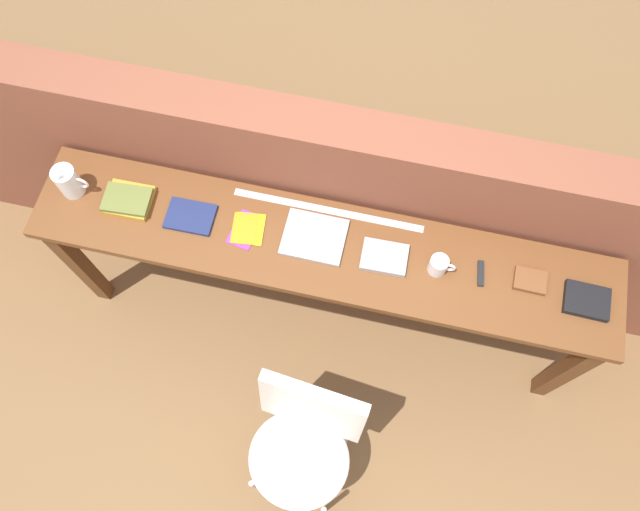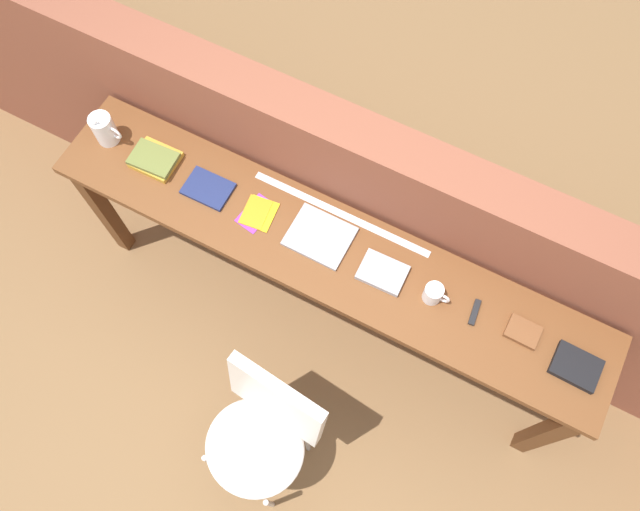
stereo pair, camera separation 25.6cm
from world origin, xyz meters
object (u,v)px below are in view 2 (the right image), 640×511
object	(u,v)px
pitcher_white	(104,129)
book_stack_leftmost	(155,159)
magazine_cycling	(208,189)
multitool_folded	(475,312)
book_repair_rightmost	(576,367)
mug	(434,294)
leather_journal_brown	(523,332)
pamphlet_pile_colourful	(257,213)
book_open_centre	(320,236)
chair_white_moulded	(262,432)

from	to	relation	value
pitcher_white	book_stack_leftmost	size ratio (longest dim) A/B	0.89
book_stack_leftmost	magazine_cycling	bearing A→B (deg)	-2.22
multitool_folded	book_repair_rightmost	xyz separation A→B (m)	(0.43, -0.03, 0.01)
mug	leather_journal_brown	distance (m)	0.38
book_repair_rightmost	leather_journal_brown	bearing A→B (deg)	172.11
book_stack_leftmost	book_repair_rightmost	xyz separation A→B (m)	(1.94, -0.02, -0.01)
leather_journal_brown	multitool_folded	bearing A→B (deg)	-175.68
multitool_folded	book_repair_rightmost	size ratio (longest dim) A/B	0.61
book_stack_leftmost	mug	size ratio (longest dim) A/B	1.87
pitcher_white	pamphlet_pile_colourful	xyz separation A→B (m)	(0.78, -0.02, -0.07)
book_stack_leftmost	book_open_centre	size ratio (longest dim) A/B	0.79
book_open_centre	book_repair_rightmost	xyz separation A→B (m)	(1.13, -0.03, 0.01)
pitcher_white	leather_journal_brown	bearing A→B (deg)	0.30
pamphlet_pile_colourful	leather_journal_brown	world-z (taller)	leather_journal_brown
chair_white_moulded	book_stack_leftmost	distance (m)	1.27
chair_white_moulded	mug	world-z (taller)	mug
mug	magazine_cycling	bearing A→B (deg)	179.78
book_open_centre	multitool_folded	distance (m)	0.70
pamphlet_pile_colourful	book_open_centre	xyz separation A→B (m)	(0.29, 0.03, 0.00)
pitcher_white	book_stack_leftmost	xyz separation A→B (m)	(0.25, -0.00, -0.05)
book_open_centre	book_stack_leftmost	bearing A→B (deg)	-178.78
pamphlet_pile_colourful	book_repair_rightmost	xyz separation A→B (m)	(1.42, -0.01, 0.01)
chair_white_moulded	leather_journal_brown	world-z (taller)	leather_journal_brown
pitcher_white	leather_journal_brown	world-z (taller)	pitcher_white
magazine_cycling	pamphlet_pile_colourful	xyz separation A→B (m)	(0.25, -0.00, -0.00)
mug	book_repair_rightmost	world-z (taller)	mug
chair_white_moulded	book_stack_leftmost	world-z (taller)	book_stack_leftmost
magazine_cycling	mug	distance (m)	1.06
magazine_cycling	leather_journal_brown	size ratio (longest dim) A/B	1.56
book_open_centre	multitool_folded	size ratio (longest dim) A/B	2.36
leather_journal_brown	magazine_cycling	bearing A→B (deg)	-178.06
leather_journal_brown	book_repair_rightmost	world-z (taller)	book_repair_rightmost
book_stack_leftmost	pamphlet_pile_colourful	world-z (taller)	book_stack_leftmost
chair_white_moulded	magazine_cycling	distance (m)	1.07
book_stack_leftmost	pamphlet_pile_colourful	distance (m)	0.53
pitcher_white	magazine_cycling	distance (m)	0.53
pitcher_white	multitool_folded	bearing A→B (deg)	-0.05
pitcher_white	leather_journal_brown	xyz separation A→B (m)	(1.97, 0.01, -0.07)
magazine_cycling	multitool_folded	distance (m)	1.24
book_open_centre	leather_journal_brown	world-z (taller)	leather_journal_brown
pitcher_white	book_open_centre	size ratio (longest dim) A/B	0.71
multitool_folded	leather_journal_brown	size ratio (longest dim) A/B	0.85
pitcher_white	multitool_folded	distance (m)	1.77
mug	book_repair_rightmost	xyz separation A→B (m)	(0.60, -0.01, -0.03)
book_open_centre	mug	distance (m)	0.53
chair_white_moulded	pamphlet_pile_colourful	xyz separation A→B (m)	(-0.42, 0.75, 0.36)
book_repair_rightmost	pamphlet_pile_colourful	bearing A→B (deg)	-179.02
chair_white_moulded	multitool_folded	world-z (taller)	multitool_folded
pamphlet_pile_colourful	leather_journal_brown	distance (m)	1.19
mug	multitool_folded	distance (m)	0.18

